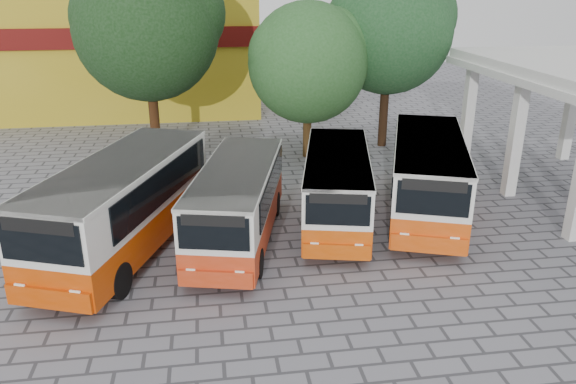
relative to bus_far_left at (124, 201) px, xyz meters
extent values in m
plane|color=gray|center=(7.26, -3.17, -1.78)|extent=(90.00, 90.00, 0.00)
cube|color=silver|center=(15.11, 7.33, 0.72)|extent=(0.45, 0.45, 5.00)
cube|color=silver|center=(20.41, 7.33, 0.72)|extent=(0.45, 0.45, 5.00)
cube|color=#AF9519|center=(-3.74, 22.83, 2.22)|extent=(20.00, 10.00, 8.00)
cube|color=#590C0A|center=(-3.74, 17.73, 3.42)|extent=(20.00, 0.20, 1.20)
cube|color=#C43900|center=(0.00, 0.01, -0.82)|extent=(5.34, 8.84, 1.11)
cube|color=silver|center=(0.00, 0.01, 0.52)|extent=(5.34, 8.84, 1.56)
cube|color=silver|center=(0.00, 0.01, 1.23)|extent=(5.39, 8.86, 0.13)
cube|color=black|center=(-1.29, 0.01, 0.53)|extent=(2.49, 6.58, 1.11)
cube|color=black|center=(1.29, 0.01, 0.53)|extent=(2.49, 6.58, 1.11)
cube|color=black|center=(0.00, -4.25, 0.53)|extent=(2.16, 0.84, 1.11)
cube|color=black|center=(0.00, -4.25, 0.98)|extent=(1.91, 0.76, 0.36)
cylinder|color=black|center=(-1.15, -2.75, -1.25)|extent=(0.30, 1.06, 1.06)
cylinder|color=black|center=(1.15, -2.75, -1.25)|extent=(0.30, 1.06, 1.06)
cylinder|color=black|center=(-1.15, 2.77, -1.25)|extent=(0.30, 1.06, 1.06)
cylinder|color=black|center=(1.15, 2.77, -1.25)|extent=(0.30, 1.06, 1.06)
cube|color=red|center=(3.67, 0.16, -0.95)|extent=(3.88, 7.68, 0.97)
cube|color=silver|center=(3.67, 0.16, 0.21)|extent=(3.88, 7.68, 1.35)
cube|color=silver|center=(3.67, 0.16, 0.83)|extent=(3.92, 7.69, 0.11)
cube|color=black|center=(2.55, 0.16, 0.23)|extent=(1.48, 5.92, 0.97)
cube|color=black|center=(4.80, 0.16, 0.23)|extent=(1.48, 5.92, 0.97)
cube|color=black|center=(3.67, -3.54, 0.23)|extent=(1.93, 0.51, 0.97)
cube|color=black|center=(3.67, -3.54, 0.61)|extent=(1.71, 0.47, 0.31)
cylinder|color=black|center=(2.68, -2.23, -1.32)|extent=(0.26, 0.92, 0.92)
cylinder|color=black|center=(4.67, -2.23, -1.32)|extent=(0.26, 0.92, 0.92)
cylinder|color=black|center=(2.68, 2.55, -1.32)|extent=(0.26, 0.92, 0.92)
cylinder|color=black|center=(4.67, 2.55, -1.32)|extent=(0.26, 0.92, 0.92)
cube|color=#CC4503|center=(7.34, 1.28, -0.96)|extent=(3.73, 7.55, 0.95)
cube|color=silver|center=(7.34, 1.28, 0.18)|extent=(3.73, 7.55, 1.33)
cube|color=silver|center=(7.34, 1.28, 0.79)|extent=(3.77, 7.55, 0.11)
cube|color=black|center=(6.23, 1.28, 0.19)|extent=(1.38, 5.84, 0.95)
cube|color=black|center=(8.44, 1.28, 0.19)|extent=(1.38, 5.84, 0.95)
cube|color=black|center=(7.34, -2.36, 0.19)|extent=(1.91, 0.48, 0.95)
cube|color=black|center=(7.34, -2.36, 0.57)|extent=(1.69, 0.44, 0.31)
cylinder|color=black|center=(6.36, -1.07, -1.33)|extent=(0.25, 0.91, 0.91)
cylinder|color=black|center=(8.32, -1.07, -1.33)|extent=(0.25, 0.91, 0.91)
cylinder|color=black|center=(6.36, 3.64, -1.33)|extent=(0.25, 0.91, 0.91)
cylinder|color=black|center=(8.32, 3.64, -1.33)|extent=(0.25, 0.91, 0.91)
cube|color=#D24407|center=(10.84, 1.49, -0.86)|extent=(5.05, 8.47, 1.07)
cube|color=silver|center=(10.84, 1.49, 0.42)|extent=(5.05, 8.47, 1.49)
cube|color=silver|center=(10.84, 1.49, 1.10)|extent=(5.09, 8.49, 0.12)
cube|color=black|center=(9.60, 1.49, 0.43)|extent=(2.32, 6.32, 1.07)
cube|color=black|center=(12.08, 1.49, 0.43)|extent=(2.32, 6.32, 1.07)
cube|color=black|center=(10.84, -2.59, 0.43)|extent=(2.07, 0.79, 1.07)
cube|color=black|center=(10.84, -2.59, 0.86)|extent=(1.84, 0.71, 0.35)
cylinder|color=black|center=(9.74, -1.15, -1.27)|extent=(0.28, 1.02, 1.02)
cylinder|color=black|center=(11.94, -1.15, -1.27)|extent=(0.28, 1.02, 1.02)
cylinder|color=black|center=(9.74, 4.13, -1.27)|extent=(0.28, 1.02, 1.02)
cylinder|color=black|center=(11.94, 4.13, -1.27)|extent=(0.28, 1.02, 1.02)
cylinder|color=#432511|center=(0.16, 11.34, 0.50)|extent=(0.50, 0.50, 4.56)
sphere|color=black|center=(0.16, 11.34, 4.45)|extent=(6.96, 6.96, 6.96)
sphere|color=black|center=(1.55, 11.64, 5.14)|extent=(4.87, 4.87, 4.87)
sphere|color=black|center=(-1.06, 11.14, 4.97)|extent=(4.53, 4.53, 4.53)
cylinder|color=#462E14|center=(7.75, 9.60, -0.02)|extent=(0.42, 0.42, 3.52)
sphere|color=#22511F|center=(7.75, 9.60, 2.91)|extent=(5.79, 5.79, 5.79)
sphere|color=#22511F|center=(8.91, 9.90, 3.48)|extent=(4.05, 4.05, 4.05)
sphere|color=#22511F|center=(6.74, 9.40, 3.34)|extent=(3.76, 3.76, 3.76)
cylinder|color=black|center=(12.13, 10.96, 0.41)|extent=(0.46, 0.46, 4.38)
sphere|color=#153E19|center=(12.13, 10.96, 4.27)|extent=(6.44, 6.44, 6.44)
sphere|color=#153E19|center=(13.42, 11.26, 4.91)|extent=(4.51, 4.51, 4.51)
sphere|color=#153E19|center=(11.00, 10.76, 4.75)|extent=(4.19, 4.19, 4.19)
camera|label=1|loc=(2.78, -17.35, 6.67)|focal=35.00mm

